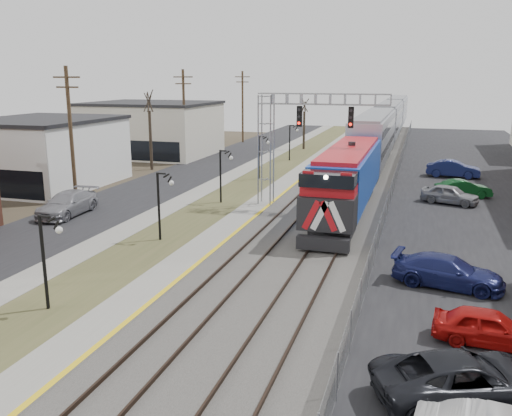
% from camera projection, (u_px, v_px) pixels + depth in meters
% --- Properties ---
extents(street_west, '(7.00, 120.00, 0.04)m').
position_uv_depth(street_west, '(171.00, 181.00, 49.26)').
color(street_west, black).
rests_on(street_west, ground).
extents(sidewalk, '(2.00, 120.00, 0.08)m').
position_uv_depth(sidewalk, '(217.00, 183.00, 47.98)').
color(sidewalk, gray).
rests_on(sidewalk, ground).
extents(grass_median, '(4.00, 120.00, 0.06)m').
position_uv_depth(grass_median, '(249.00, 185.00, 47.13)').
color(grass_median, '#424725').
rests_on(grass_median, ground).
extents(platform, '(2.00, 120.00, 0.24)m').
position_uv_depth(platform, '(283.00, 186.00, 46.26)').
color(platform, gray).
rests_on(platform, ground).
extents(ballast_bed, '(8.00, 120.00, 0.20)m').
position_uv_depth(ballast_bed, '(341.00, 190.00, 44.85)').
color(ballast_bed, '#595651').
rests_on(ballast_bed, ground).
extents(parking_lot, '(16.00, 120.00, 0.04)m').
position_uv_depth(parking_lot, '(498.00, 200.00, 41.48)').
color(parking_lot, black).
rests_on(parking_lot, ground).
extents(platform_edge, '(0.24, 120.00, 0.01)m').
position_uv_depth(platform_edge, '(293.00, 185.00, 45.98)').
color(platform_edge, gold).
rests_on(platform_edge, platform).
extents(track_near, '(1.58, 120.00, 0.15)m').
position_uv_depth(track_near, '(317.00, 186.00, 45.38)').
color(track_near, '#2D2119').
rests_on(track_near, ballast_bed).
extents(track_far, '(1.58, 120.00, 0.15)m').
position_uv_depth(track_far, '(359.00, 189.00, 44.39)').
color(track_far, '#2D2119').
rests_on(track_far, ballast_bed).
extents(train, '(3.00, 85.85, 5.33)m').
position_uv_depth(train, '(385.00, 127.00, 69.19)').
color(train, '#1542B2').
rests_on(train, ground).
extents(signal_gantry, '(9.00, 1.07, 8.15)m').
position_uv_depth(signal_gantry, '(290.00, 130.00, 37.83)').
color(signal_gantry, gray).
rests_on(signal_gantry, ground).
extents(lampposts, '(0.14, 62.14, 4.00)m').
position_uv_depth(lampposts, '(161.00, 206.00, 31.13)').
color(lampposts, black).
rests_on(lampposts, ground).
extents(utility_poles, '(0.28, 80.28, 10.00)m').
position_uv_depth(utility_poles, '(71.00, 136.00, 39.63)').
color(utility_poles, '#4C3823').
rests_on(utility_poles, ground).
extents(fence, '(0.04, 120.00, 1.60)m').
position_uv_depth(fence, '(394.00, 184.00, 43.50)').
color(fence, gray).
rests_on(fence, ground).
extents(bare_trees, '(12.30, 42.30, 5.95)m').
position_uv_depth(bare_trees, '(176.00, 146.00, 52.59)').
color(bare_trees, '#382D23').
rests_on(bare_trees, ground).
extents(car_lot_a, '(3.91, 1.80, 1.30)m').
position_uv_depth(car_lot_a, '(489.00, 328.00, 18.99)').
color(car_lot_a, '#A70F0C').
rests_on(car_lot_a, ground).
extents(car_lot_c, '(5.79, 4.36, 1.46)m').
position_uv_depth(car_lot_c, '(464.00, 381.00, 15.56)').
color(car_lot_c, black).
rests_on(car_lot_c, ground).
extents(car_lot_d, '(5.11, 2.78, 1.40)m').
position_uv_depth(car_lot_d, '(448.00, 272.00, 24.26)').
color(car_lot_d, '#161B4E').
rests_on(car_lot_d, ground).
extents(car_lot_e, '(4.46, 2.92, 1.41)m').
position_uv_depth(car_lot_e, '(450.00, 195.00, 40.13)').
color(car_lot_e, gray).
rests_on(car_lot_e, ground).
extents(car_lot_f, '(4.42, 2.61, 1.38)m').
position_uv_depth(car_lot_f, '(463.00, 189.00, 42.22)').
color(car_lot_f, '#0E461B').
rests_on(car_lot_f, ground).
extents(car_street_b, '(2.49, 5.53, 1.57)m').
position_uv_depth(car_street_b, '(67.00, 204.00, 36.82)').
color(car_street_b, gray).
rests_on(car_street_b, ground).
extents(car_lot_g, '(4.93, 2.09, 1.58)m').
position_uv_depth(car_lot_g, '(453.00, 169.00, 50.71)').
color(car_lot_g, navy).
rests_on(car_lot_g, ground).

